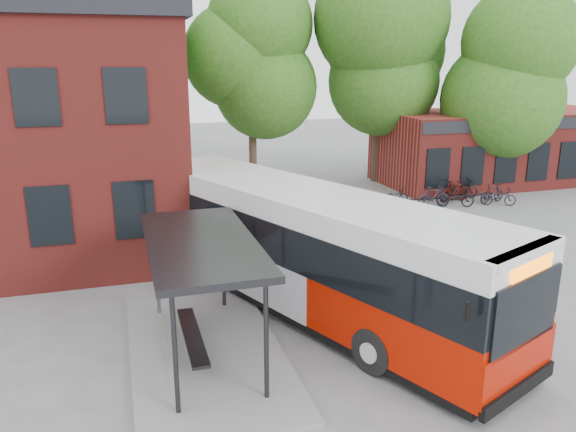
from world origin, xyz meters
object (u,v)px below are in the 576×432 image
object	(u,v)px
bicycle_0	(394,197)
bicycle_4	(459,189)
bicycle_6	(499,197)
bicycle_7	(492,193)
bicycle_2	(455,197)
city_bus	(303,249)
bus_shelter	(203,297)
bicycle_5	(454,192)
bicycle_1	(434,196)
bicycle_3	(454,191)

from	to	relation	value
bicycle_0	bicycle_4	size ratio (longest dim) A/B	0.91
bicycle_6	bicycle_7	distance (m)	0.55
bicycle_2	bicycle_6	distance (m)	2.19
city_bus	bicycle_0	distance (m)	12.17
bus_shelter	bicycle_5	bearing A→B (deg)	38.67
bicycle_4	bicycle_0	bearing A→B (deg)	113.69
bicycle_0	bicycle_1	world-z (taller)	bicycle_1
bicycle_3	bicycle_6	xyz separation A→B (m)	(1.56, -1.42, -0.09)
bus_shelter	bicycle_5	xyz separation A→B (m)	(14.07, 11.26, -0.93)
city_bus	bus_shelter	bearing A→B (deg)	-169.94
bicycle_1	bus_shelter	bearing A→B (deg)	130.93
bicycle_2	city_bus	bearing A→B (deg)	147.74
bicycle_4	bicycle_2	bearing A→B (deg)	157.60
bicycle_5	bicycle_6	xyz separation A→B (m)	(1.66, -1.23, -0.09)
bus_shelter	bicycle_5	size ratio (longest dim) A/B	4.03
bicycle_2	bicycle_5	size ratio (longest dim) A/B	1.02
bicycle_1	bicycle_3	xyz separation A→B (m)	(1.51, 0.61, 0.03)
bicycle_3	bicycle_7	bearing A→B (deg)	-121.38
bus_shelter	bicycle_4	size ratio (longest dim) A/B	3.67
bicycle_6	bicycle_7	world-z (taller)	bicycle_7
bicycle_2	bicycle_7	world-z (taller)	bicycle_7
bicycle_4	bicycle_5	bearing A→B (deg)	148.33
bicycle_6	bicycle_7	xyz separation A→B (m)	(0.02, 0.55, 0.04)
bicycle_1	bicycle_2	size ratio (longest dim) A/B	0.91
bus_shelter	bicycle_1	size ratio (longest dim) A/B	4.34
bicycle_0	bicycle_4	bearing A→B (deg)	-94.22
bus_shelter	bicycle_0	xyz separation A→B (m)	(10.82, 11.37, -1.00)
bus_shelter	bicycle_4	distance (m)	18.98
bicycle_3	bicycle_1	bearing A→B (deg)	109.21
bicycle_0	bicycle_3	distance (m)	3.36
city_bus	bicycle_5	xyz separation A→B (m)	(10.95, 9.24, -1.16)
bicycle_3	bicycle_7	world-z (taller)	bicycle_3
bicycle_3	bicycle_2	bearing A→B (deg)	147.36
bicycle_1	bicycle_2	distance (m)	1.01
bicycle_0	bicycle_5	size ratio (longest dim) A/B	1.00
bicycle_1	bicycle_7	distance (m)	3.11
bicycle_3	bicycle_5	distance (m)	0.21
city_bus	bicycle_7	bearing A→B (deg)	11.23
city_bus	bicycle_4	bearing A→B (deg)	17.40
bicycle_5	bicycle_4	bearing A→B (deg)	-60.76
bus_shelter	bicycle_7	world-z (taller)	bus_shelter
bicycle_7	bicycle_6	bearing A→B (deg)	165.28
bicycle_2	bicycle_3	world-z (taller)	bicycle_3
bicycle_7	bicycle_2	bearing A→B (deg)	82.12
bicycle_5	bicycle_6	bearing A→B (deg)	-139.43
bus_shelter	bicycle_7	size ratio (longest dim) A/B	4.45
bus_shelter	bicycle_1	xyz separation A→B (m)	(12.66, 10.83, -0.97)
city_bus	bicycle_3	xyz separation A→B (m)	(11.05, 9.42, -1.16)
bicycle_1	bicycle_6	distance (m)	3.18
city_bus	bicycle_4	distance (m)	15.30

